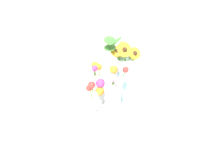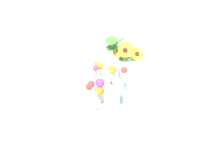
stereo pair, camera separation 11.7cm
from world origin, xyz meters
name	(u,v)px [view 1 (the left image)]	position (x,y,z in m)	size (l,w,h in m)	color
ground_plane	(109,113)	(0.00, 0.00, 0.00)	(6.00, 6.00, 0.00)	white
serving_tray	(112,107)	(0.03, 0.03, 0.01)	(0.42, 0.42, 0.02)	white
mason_jar_sunflowers	(125,74)	(0.12, 0.07, 0.15)	(0.19, 0.19, 0.31)	#9ED1D6
vase_small_center	(114,90)	(0.02, -0.02, 0.12)	(0.09, 0.11, 0.21)	white
vase_bulb_right	(96,95)	(-0.05, 0.02, 0.09)	(0.08, 0.07, 0.14)	white
vase_small_back	(96,87)	(-0.01, 0.10, 0.09)	(0.08, 0.08, 0.19)	white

